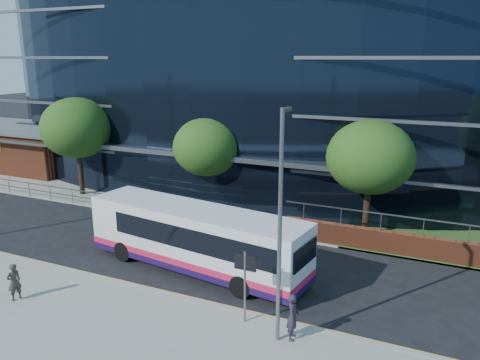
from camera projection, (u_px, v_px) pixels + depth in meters
The scene contains 17 objects.
ground at pixel (166, 283), 20.58m from camera, with size 200.00×200.00×0.00m, color black.
pavement_near at pixel (86, 342), 16.16m from camera, with size 80.00×8.00×0.15m, color gray.
kerb at pixel (153, 291), 19.68m from camera, with size 80.00×0.25×0.16m, color gray.
yellow_line_outer at pixel (156, 291), 19.88m from camera, with size 80.00×0.08×0.01m, color gold.
yellow_line_inner at pixel (158, 289), 20.01m from camera, with size 80.00×0.08×0.01m, color gold.
far_forecourt at pixel (181, 199), 32.66m from camera, with size 50.00×8.00×0.10m, color gray.
glass_office at pixel (261, 78), 38.50m from camera, with size 44.00×23.10×16.00m.
brick_pavilion at pixel (38, 148), 40.79m from camera, with size 8.60×6.66×4.40m.
guard_railings at pixel (120, 200), 29.74m from camera, with size 24.00×0.05×1.10m.
street_sign at pixel (245, 271), 16.83m from camera, with size 0.85×0.09×2.80m.
tree_far_a at pixel (77, 128), 32.48m from camera, with size 4.95×4.95×6.98m.
tree_far_b at pixel (207, 147), 29.07m from camera, with size 4.29×4.29×6.05m.
tree_far_c at pixel (370, 157), 24.54m from camera, with size 4.62×4.62×6.51m.
streetlight_east at pixel (280, 223), 15.13m from camera, with size 0.15×0.77×8.00m.
city_bus at pixel (197, 238), 21.44m from camera, with size 11.24×4.00×2.98m.
pedestrian at pixel (293, 317), 16.05m from camera, with size 0.61×0.40×1.68m, color #2B2132.
pedestrian_b at pixel (14, 282), 18.69m from camera, with size 0.56×0.37×1.55m, color #3A3228.
Camera 1 is at (10.73, -15.71, 9.62)m, focal length 35.00 mm.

